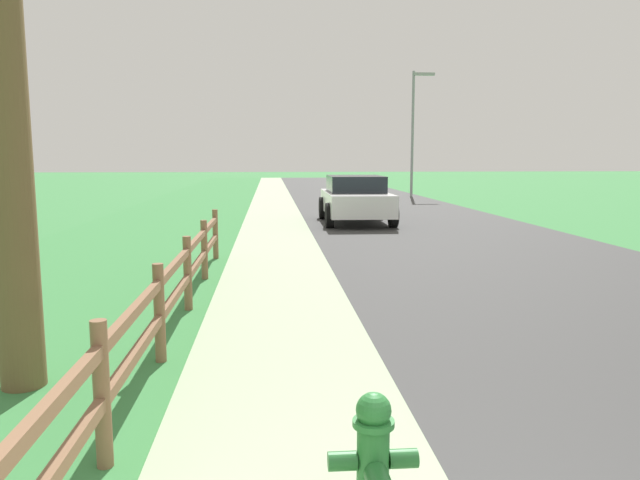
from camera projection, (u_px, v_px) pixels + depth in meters
ground_plane at (295, 204)px, 26.73m from camera, size 120.00×120.00×0.00m
road_asphalt at (366, 200)px, 28.99m from camera, size 7.00×66.00×0.01m
curb_concrete at (231, 201)px, 28.46m from camera, size 6.00×66.00×0.01m
grass_verge at (199, 201)px, 28.33m from camera, size 5.00×66.00×0.00m
fire_hydrant at (373, 459)px, 3.34m from camera, size 0.51×0.41×0.78m
rail_fence at (175, 284)px, 7.03m from camera, size 0.11×10.56×1.02m
parked_suv_white at (356, 199)px, 18.95m from camera, size 2.17×4.26×1.49m
street_lamp at (415, 123)px, 31.16m from camera, size 1.17×0.20×6.50m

